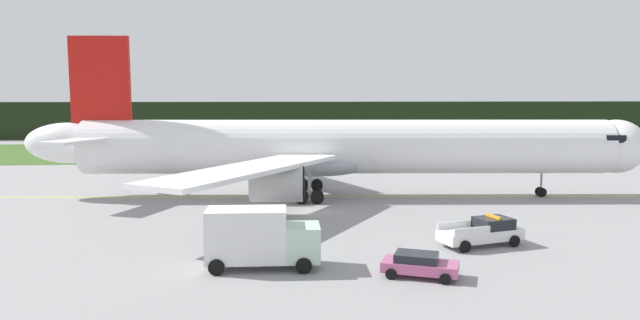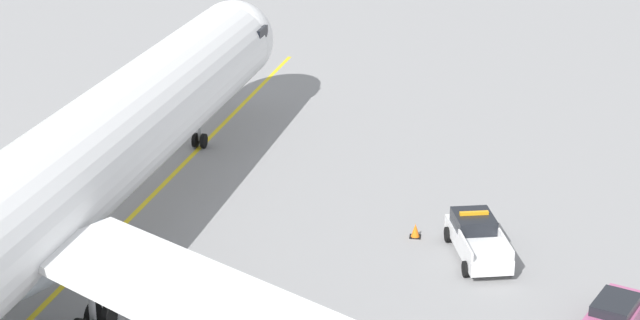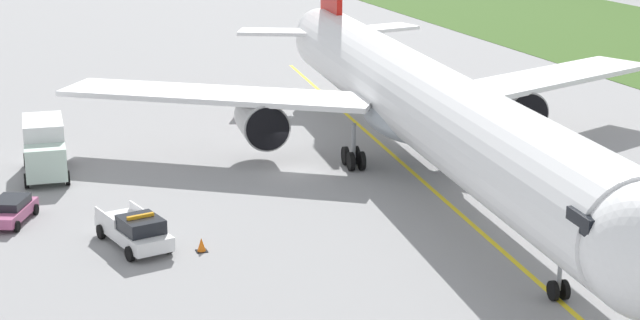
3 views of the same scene
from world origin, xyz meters
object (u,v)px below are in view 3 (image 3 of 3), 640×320
at_px(catering_truck, 44,147).
at_px(apron_cone, 201,245).
at_px(staff_car, 10,210).
at_px(airliner, 419,102).
at_px(ops_pickup_truck, 135,230).

distance_m(catering_truck, apron_cone, 17.47).
distance_m(staff_car, apron_cone, 11.68).
xyz_separation_m(airliner, staff_car, (1.02, -24.36, -4.04)).
height_order(airliner, apron_cone, airliner).
relative_size(airliner, catering_truck, 9.18).
relative_size(catering_truck, apron_cone, 9.17).
relative_size(airliner, ops_pickup_truck, 10.15).
bearing_deg(apron_cone, ops_pickup_truck, -119.03).
bearing_deg(ops_pickup_truck, airliner, 110.66).
distance_m(airliner, ops_pickup_truck, 20.18).
height_order(airliner, staff_car, airliner).
xyz_separation_m(ops_pickup_truck, staff_car, (-5.96, -5.83, -0.20)).
bearing_deg(apron_cone, catering_truck, -158.63).
relative_size(ops_pickup_truck, catering_truck, 0.91).
relative_size(catering_truck, staff_car, 1.46).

